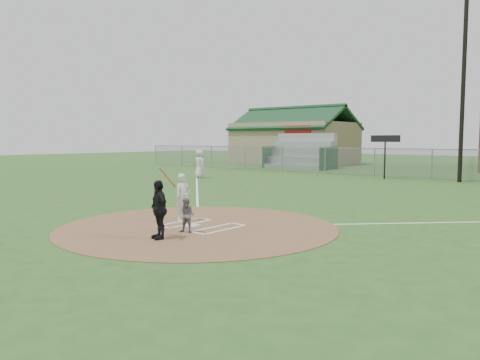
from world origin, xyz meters
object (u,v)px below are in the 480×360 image
Objects in this scene: umpire at (159,210)px; ondeck_player at (199,164)px; home_plate at (191,225)px; batter_at_plate at (183,197)px; catcher at (187,216)px.

umpire is 19.70m from ondeck_player.
batter_at_plate is (-0.86, 0.48, 0.76)m from home_plate.
catcher is 18.94m from ondeck_player.
catcher is 0.55× the size of batter_at_plate.
ondeck_player is (-13.03, 14.77, 0.18)m from umpire.
home_plate is 0.25× the size of batter_at_plate.
catcher is at bearing -40.44° from batter_at_plate.
home_plate is at bearing 153.23° from ondeck_player.
catcher is at bearing 152.98° from ondeck_player.
home_plate is 1.14m from catcher.
home_plate is at bearing 107.87° from catcher.
batter_at_plate is (-1.51, 1.29, 0.29)m from catcher.
ondeck_player is (-12.37, 12.93, 0.95)m from home_plate.
ondeck_player is at bearing 112.19° from catcher.
ondeck_player is at bearing 133.72° from home_plate.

